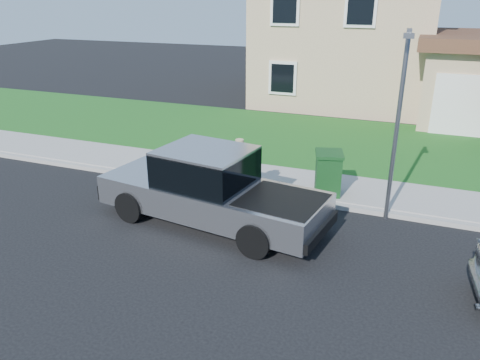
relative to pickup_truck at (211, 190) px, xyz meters
name	(u,v)px	position (x,y,z in m)	size (l,w,h in m)	color
ground	(215,245)	(0.53, -0.98, -0.86)	(80.00, 80.00, 0.00)	black
curb	(294,199)	(1.53, 1.92, -0.80)	(40.00, 0.20, 0.12)	gray
sidewalk	(304,184)	(1.53, 3.02, -0.78)	(40.00, 2.00, 0.15)	gray
lawn	(334,142)	(1.53, 7.52, -0.81)	(40.00, 7.00, 0.10)	#144917
house	(376,38)	(1.84, 15.40, 2.31)	(14.00, 11.30, 6.85)	tan
pickup_truck	(211,190)	(0.00, 0.00, 0.00)	(5.79, 2.65, 1.83)	black
woman	(240,174)	(0.22, 1.29, -0.03)	(0.62, 0.45, 1.75)	tan
trash_bin	(328,173)	(2.29, 2.46, -0.12)	(0.89, 0.96, 1.15)	#103C16
street_lamp	(398,117)	(3.90, 1.72, 1.69)	(0.23, 0.58, 4.46)	slate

